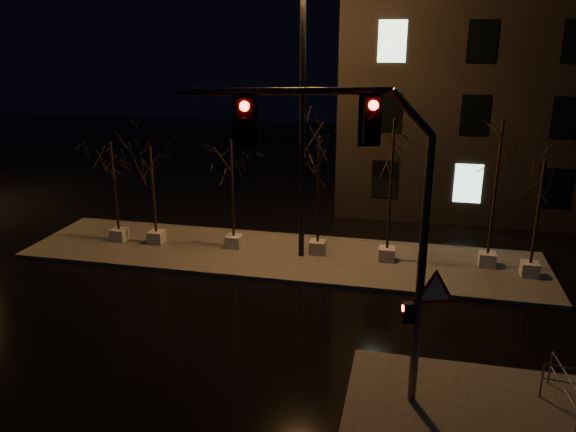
# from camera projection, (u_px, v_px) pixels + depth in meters

# --- Properties ---
(ground) EXTENTS (90.00, 90.00, 0.00)m
(ground) POSITION_uv_depth(u_px,v_px,m) (237.00, 324.00, 18.47)
(ground) COLOR black
(ground) RESTS_ON ground
(median) EXTENTS (22.00, 5.00, 0.15)m
(median) POSITION_uv_depth(u_px,v_px,m) (280.00, 255.00, 24.02)
(median) COLOR #4B4843
(median) RESTS_ON ground
(sidewalk_corner) EXTENTS (7.00, 5.00, 0.15)m
(sidewalk_corner) POSITION_uv_depth(u_px,v_px,m) (488.00, 422.00, 13.64)
(sidewalk_corner) COLOR #4B4843
(sidewalk_corner) RESTS_ON ground
(tree_0) EXTENTS (1.80, 1.80, 4.65)m
(tree_0) POSITION_uv_depth(u_px,v_px,m) (112.00, 165.00, 24.49)
(tree_0) COLOR beige
(tree_0) RESTS_ON median
(tree_1) EXTENTS (1.80, 1.80, 4.53)m
(tree_1) POSITION_uv_depth(u_px,v_px,m) (152.00, 168.00, 24.23)
(tree_1) COLOR beige
(tree_1) RESTS_ON median
(tree_2) EXTENTS (1.80, 1.80, 4.89)m
(tree_2) POSITION_uv_depth(u_px,v_px,m) (232.00, 165.00, 23.60)
(tree_2) COLOR beige
(tree_2) RESTS_ON median
(tree_3) EXTENTS (1.80, 1.80, 5.19)m
(tree_3) POSITION_uv_depth(u_px,v_px,m) (319.00, 163.00, 22.87)
(tree_3) COLOR beige
(tree_3) RESTS_ON median
(tree_4) EXTENTS (1.80, 1.80, 6.01)m
(tree_4) POSITION_uv_depth(u_px,v_px,m) (393.00, 152.00, 21.93)
(tree_4) COLOR beige
(tree_4) RESTS_ON median
(tree_5) EXTENTS (1.80, 1.80, 6.09)m
(tree_5) POSITION_uv_depth(u_px,v_px,m) (499.00, 153.00, 21.36)
(tree_5) COLOR beige
(tree_5) RESTS_ON median
(tree_6) EXTENTS (1.80, 1.80, 4.73)m
(tree_6) POSITION_uv_depth(u_px,v_px,m) (542.00, 186.00, 20.71)
(tree_6) COLOR beige
(tree_6) RESTS_ON median
(traffic_signal_mast) EXTENTS (6.21, 1.86, 7.85)m
(traffic_signal_mast) POSITION_uv_depth(u_px,v_px,m) (371.00, 208.00, 12.71)
(traffic_signal_mast) COLOR #53565A
(traffic_signal_mast) RESTS_ON sidewalk_corner
(streetlight_main) EXTENTS (2.81, 0.89, 11.26)m
(streetlight_main) POSITION_uv_depth(u_px,v_px,m) (302.00, 100.00, 21.84)
(streetlight_main) COLOR black
(streetlight_main) RESTS_ON median
(guard_rail_b) EXTENTS (0.27, 2.03, 0.97)m
(guard_rail_b) POSITION_uv_depth(u_px,v_px,m) (564.00, 385.00, 13.92)
(guard_rail_b) COLOR #53565A
(guard_rail_b) RESTS_ON sidewalk_corner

